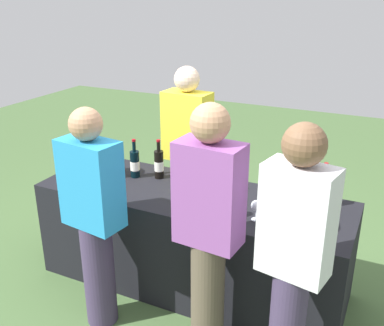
% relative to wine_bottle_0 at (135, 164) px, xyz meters
% --- Properties ---
extents(ground_plane, '(12.00, 12.00, 0.00)m').
position_rel_wine_bottle_0_xyz_m(ground_plane, '(0.56, -0.09, -0.91)').
color(ground_plane, '#476638').
extents(tasting_table, '(2.40, 0.80, 0.80)m').
position_rel_wine_bottle_0_xyz_m(tasting_table, '(0.56, -0.09, -0.51)').
color(tasting_table, black).
rests_on(tasting_table, ground_plane).
extents(wine_bottle_0, '(0.08, 0.08, 0.32)m').
position_rel_wine_bottle_0_xyz_m(wine_bottle_0, '(0.00, 0.00, 0.00)').
color(wine_bottle_0, black).
rests_on(wine_bottle_0, tasting_table).
extents(wine_bottle_1, '(0.08, 0.08, 0.33)m').
position_rel_wine_bottle_0_xyz_m(wine_bottle_1, '(0.19, 0.07, 0.00)').
color(wine_bottle_1, black).
rests_on(wine_bottle_1, tasting_table).
extents(wine_bottle_2, '(0.08, 0.08, 0.29)m').
position_rel_wine_bottle_0_xyz_m(wine_bottle_2, '(0.49, 0.10, -0.01)').
color(wine_bottle_2, black).
rests_on(wine_bottle_2, tasting_table).
extents(wine_bottle_3, '(0.06, 0.06, 0.31)m').
position_rel_wine_bottle_0_xyz_m(wine_bottle_3, '(0.60, 0.00, -0.01)').
color(wine_bottle_3, black).
rests_on(wine_bottle_3, tasting_table).
extents(wine_bottle_4, '(0.08, 0.08, 0.30)m').
position_rel_wine_bottle_0_xyz_m(wine_bottle_4, '(0.70, -0.02, -0.01)').
color(wine_bottle_4, black).
rests_on(wine_bottle_4, tasting_table).
extents(wine_bottle_5, '(0.07, 0.07, 0.32)m').
position_rel_wine_bottle_0_xyz_m(wine_bottle_5, '(1.37, 0.02, 0.00)').
color(wine_bottle_5, black).
rests_on(wine_bottle_5, tasting_table).
extents(wine_bottle_6, '(0.07, 0.07, 0.33)m').
position_rel_wine_bottle_0_xyz_m(wine_bottle_6, '(1.49, 0.11, 0.01)').
color(wine_bottle_6, black).
rests_on(wine_bottle_6, tasting_table).
extents(wine_glass_0, '(0.07, 0.07, 0.15)m').
position_rel_wine_bottle_0_xyz_m(wine_glass_0, '(-0.21, -0.29, -0.01)').
color(wine_glass_0, silver).
rests_on(wine_glass_0, tasting_table).
extents(wine_glass_1, '(0.06, 0.06, 0.13)m').
position_rel_wine_bottle_0_xyz_m(wine_glass_1, '(0.57, -0.22, -0.02)').
color(wine_glass_1, silver).
rests_on(wine_glass_1, tasting_table).
extents(wine_glass_2, '(0.07, 0.07, 0.14)m').
position_rel_wine_bottle_0_xyz_m(wine_glass_2, '(0.97, -0.30, -0.02)').
color(wine_glass_2, silver).
rests_on(wine_glass_2, tasting_table).
extents(wine_glass_3, '(0.07, 0.07, 0.14)m').
position_rel_wine_bottle_0_xyz_m(wine_glass_3, '(1.13, -0.28, -0.02)').
color(wine_glass_3, silver).
rests_on(wine_glass_3, tasting_table).
extents(wine_glass_4, '(0.07, 0.07, 0.14)m').
position_rel_wine_bottle_0_xyz_m(wine_glass_4, '(1.30, -0.17, -0.01)').
color(wine_glass_4, silver).
rests_on(wine_glass_4, tasting_table).
extents(ice_bucket, '(0.21, 0.21, 0.22)m').
position_rel_wine_bottle_0_xyz_m(ice_bucket, '(-0.23, -0.07, -0.01)').
color(ice_bucket, silver).
rests_on(ice_bucket, tasting_table).
extents(server_pouring, '(0.43, 0.25, 1.64)m').
position_rel_wine_bottle_0_xyz_m(server_pouring, '(0.22, 0.52, -0.03)').
color(server_pouring, '#3F3351').
rests_on(server_pouring, ground_plane).
extents(guest_0, '(0.42, 0.27, 1.58)m').
position_rel_wine_bottle_0_xyz_m(guest_0, '(0.17, -0.77, -0.06)').
color(guest_0, '#3F3351').
rests_on(guest_0, ground_plane).
extents(guest_1, '(0.40, 0.24, 1.68)m').
position_rel_wine_bottle_0_xyz_m(guest_1, '(0.98, -0.72, 0.01)').
color(guest_1, brown).
rests_on(guest_1, ground_plane).
extents(guest_2, '(0.40, 0.27, 1.66)m').
position_rel_wine_bottle_0_xyz_m(guest_2, '(1.50, -0.79, -0.00)').
color(guest_2, '#3F3351').
rests_on(guest_2, ground_plane).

